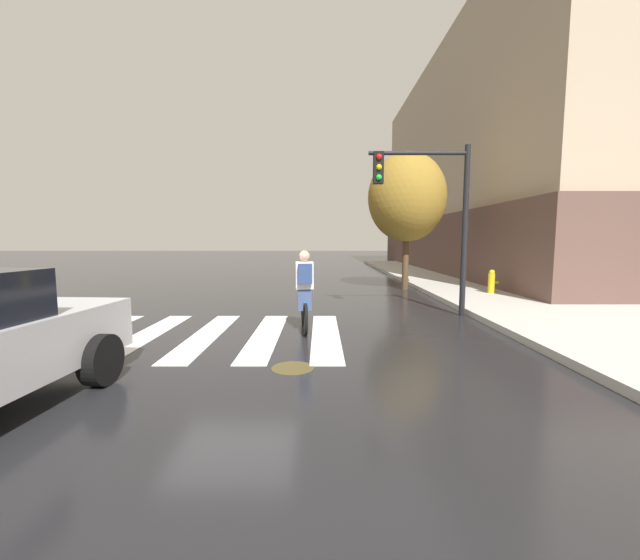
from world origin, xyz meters
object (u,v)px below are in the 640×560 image
Objects in this scene: fire_hydrant at (493,282)px; street_tree_near at (408,197)px; cyclist at (306,291)px; manhole_cover at (294,368)px; traffic_light_near at (433,201)px.

fire_hydrant is 4.38m from street_tree_near.
cyclist is 0.33× the size of street_tree_near.
manhole_cover is 0.82× the size of fire_hydrant.
traffic_light_near is 5.31m from street_tree_near.
fire_hydrant is at bearing 38.30° from cyclist.
cyclist is at bearing -151.95° from traffic_light_near.
cyclist is at bearing 87.92° from manhole_cover.
street_tree_near is (3.69, 9.26, 3.50)m from manhole_cover.
street_tree_near is (-2.40, 2.13, 2.97)m from fire_hydrant.
manhole_cover is 0.12× the size of street_tree_near.
manhole_cover is 0.15× the size of traffic_light_near.
cyclist is 8.21m from street_tree_near.
street_tree_near is at bearing 62.34° from cyclist.
manhole_cover is 5.85m from traffic_light_near.
traffic_light_near is at bearing -95.81° from street_tree_near.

